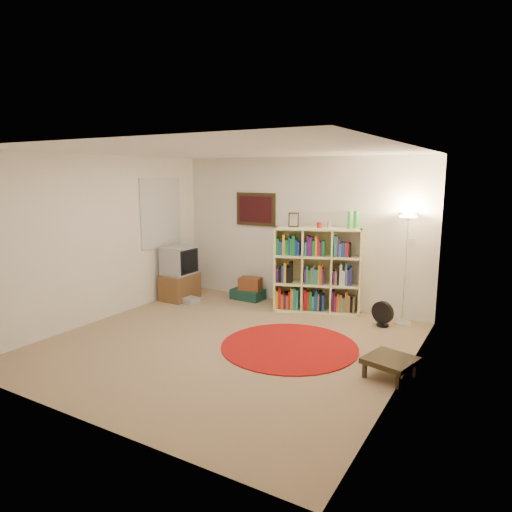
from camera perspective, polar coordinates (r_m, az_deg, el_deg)
The scene contains 11 objects.
room at distance 5.91m, azimuth -3.97°, elevation 0.83°, with size 4.54×4.54×2.54m.
bookshelf at distance 7.45m, azimuth 7.48°, elevation -1.91°, with size 1.43×0.83×1.65m.
floor_lamp at distance 6.99m, azimuth 18.41°, elevation 2.84°, with size 0.40×0.40×1.67m.
floor_fan at distance 7.01m, azimuth 15.53°, elevation -6.98°, with size 0.34×0.22×0.38m.
tv_stand at distance 8.24m, azimuth -9.53°, elevation -2.21°, with size 0.47×0.66×0.96m.
dvd_box at distance 8.06m, azimuth -8.22°, elevation -5.49°, with size 0.32×0.28×0.10m.
suitcase at distance 8.21m, azimuth -1.02°, elevation -4.79°, with size 0.57×0.38×0.18m.
wicker_basket at distance 8.14m, azimuth -0.73°, elevation -3.48°, with size 0.42×0.34×0.22m.
duffel_bag at distance 7.93m, azimuth 4.03°, elevation -5.04°, with size 0.45×0.40×0.27m.
red_rug at distance 6.07m, azimuth 4.18°, elevation -11.20°, with size 1.79×1.79×0.02m.
side_table at distance 5.37m, azimuth 16.44°, elevation -12.47°, with size 0.60×0.60×0.23m.
Camera 1 is at (3.22, -4.77, 2.23)m, focal length 32.00 mm.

